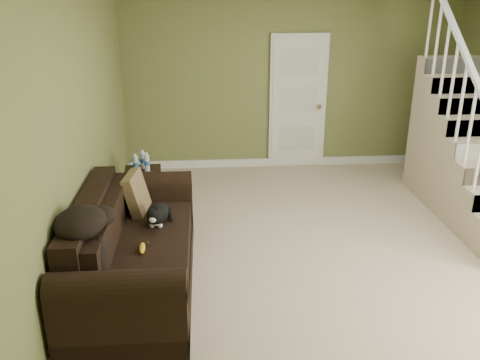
{
  "coord_description": "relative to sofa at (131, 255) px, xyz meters",
  "views": [
    {
      "loc": [
        -1.32,
        -4.78,
        2.67
      ],
      "look_at": [
        -0.96,
        0.13,
        0.77
      ],
      "focal_mm": 38.0,
      "sensor_mm": 36.0,
      "label": 1
    }
  ],
  "objects": [
    {
      "name": "floor",
      "position": [
        2.02,
        0.61,
        -0.35
      ],
      "size": [
        5.0,
        5.5,
        0.01
      ],
      "primitive_type": "cube",
      "color": "#C3AE8D",
      "rests_on": "ground"
    },
    {
      "name": "wall_back",
      "position": [
        2.02,
        3.36,
        0.95
      ],
      "size": [
        5.0,
        0.04,
        2.6
      ],
      "primitive_type": "cube",
      "color": "olive",
      "rests_on": "floor"
    },
    {
      "name": "wall_front",
      "position": [
        2.02,
        -2.14,
        0.95
      ],
      "size": [
        5.0,
        0.04,
        2.6
      ],
      "primitive_type": "cube",
      "color": "olive",
      "rests_on": "floor"
    },
    {
      "name": "wall_left",
      "position": [
        -0.48,
        0.61,
        0.95
      ],
      "size": [
        0.04,
        5.5,
        2.6
      ],
      "primitive_type": "cube",
      "color": "olive",
      "rests_on": "floor"
    },
    {
      "name": "baseboard_back",
      "position": [
        2.02,
        3.33,
        -0.29
      ],
      "size": [
        5.0,
        0.04,
        0.12
      ],
      "primitive_type": "cube",
      "color": "white",
      "rests_on": "floor"
    },
    {
      "name": "baseboard_left",
      "position": [
        -0.45,
        0.61,
        -0.29
      ],
      "size": [
        0.04,
        5.5,
        0.12
      ],
      "primitive_type": "cube",
      "color": "white",
      "rests_on": "floor"
    },
    {
      "name": "door",
      "position": [
        2.12,
        3.32,
        0.66
      ],
      "size": [
        0.86,
        0.12,
        2.02
      ],
      "color": "white",
      "rests_on": "floor"
    },
    {
      "name": "staircase",
      "position": [
        4.01,
        1.58,
        0.3
      ],
      "size": [
        1.0,
        2.51,
        2.82
      ],
      "color": "#C3AE8D",
      "rests_on": "floor"
    },
    {
      "name": "sofa",
      "position": [
        0.0,
        0.0,
        0.0
      ],
      "size": [
        0.99,
        2.29,
        0.91
      ],
      "color": "black",
      "rests_on": "floor"
    },
    {
      "name": "side_table",
      "position": [
        -0.07,
        1.78,
        -0.07
      ],
      "size": [
        0.47,
        0.47,
        0.76
      ],
      "rotation": [
        0.0,
        0.0,
        0.07
      ],
      "color": "black",
      "rests_on": "floor"
    },
    {
      "name": "cat",
      "position": [
        0.23,
        0.34,
        0.25
      ],
      "size": [
        0.25,
        0.54,
        0.26
      ],
      "rotation": [
        0.0,
        0.0,
        -0.13
      ],
      "color": "black",
      "rests_on": "sofa"
    },
    {
      "name": "banana",
      "position": [
        0.13,
        -0.19,
        0.17
      ],
      "size": [
        0.06,
        0.19,
        0.05
      ],
      "primitive_type": "ellipsoid",
      "rotation": [
        0.0,
        0.0,
        0.05
      ],
      "color": "yellow",
      "rests_on": "sofa"
    },
    {
      "name": "throw_pillow",
      "position": [
        -0.01,
        0.66,
        0.34
      ],
      "size": [
        0.25,
        0.44,
        0.43
      ],
      "primitive_type": "cube",
      "rotation": [
        0.0,
        -0.24,
        -0.13
      ],
      "color": "#4F361F",
      "rests_on": "sofa"
    },
    {
      "name": "throw_blanket",
      "position": [
        -0.28,
        -0.52,
        0.59
      ],
      "size": [
        0.48,
        0.58,
        0.21
      ],
      "primitive_type": "ellipsoid",
      "rotation": [
        0.0,
        0.0,
        -0.18
      ],
      "color": "black",
      "rests_on": "sofa"
    }
  ]
}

